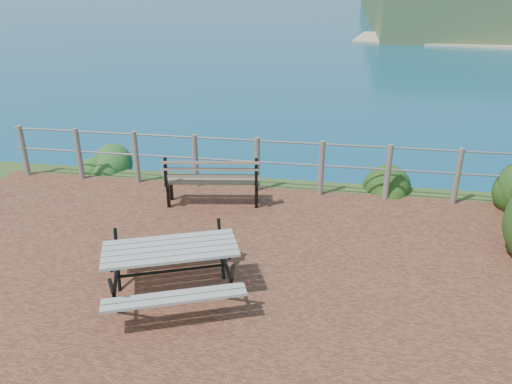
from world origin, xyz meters
The scene contains 6 objects.
ground centered at (0.00, 0.00, 0.00)m, with size 10.00×7.00×0.12m, color brown.
safety_railing centered at (0.00, 3.35, 0.57)m, with size 9.40×0.10×1.00m.
picnic_table centered at (-0.49, -0.04, 0.43)m, with size 1.72×1.30×0.67m.
park_bench centered at (-0.65, 2.64, 0.60)m, with size 1.66×0.64×0.91m.
shrub_lip_west centered at (-3.33, 4.04, 0.00)m, with size 0.86×0.86×0.64m, color #25521E.
shrub_lip_east centered at (2.24, 3.75, 0.00)m, with size 0.87×0.87×0.65m, color #1C4515.
Camera 1 is at (1.38, -4.96, 3.69)m, focal length 35.00 mm.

